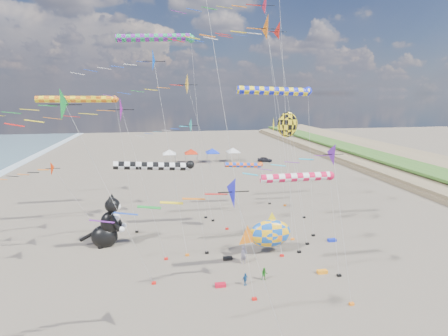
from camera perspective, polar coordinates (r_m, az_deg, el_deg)
The scene contains 30 objects.
ground at distance 26.84m, azimuth 9.42°, elevation -24.40°, with size 260.00×260.00×0.00m, color brown.
delta_kite_0 at distance 43.16m, azimuth 8.29°, elevation 20.78°, with size 12.96×2.26×23.98m.
delta_kite_1 at distance 19.84m, azimuth 1.21°, elevation -4.20°, with size 9.60×1.93×11.65m.
delta_kite_2 at distance 38.61m, azimuth -6.17°, elevation 13.09°, with size 11.89×2.44×18.11m.
delta_kite_3 at distance 24.74m, azimuth 15.48°, elevation 0.83°, with size 8.57×1.80×12.53m.
delta_kite_5 at distance 41.82m, azimuth -6.80°, elevation 6.40°, with size 9.03×1.98×13.13m.
delta_kite_6 at distance 38.34m, azimuth -25.68°, elevation -0.39°, with size 9.06×1.50×9.61m.
delta_kite_7 at distance 28.30m, azimuth -22.99°, elevation 9.24°, with size 11.80×2.54×16.46m.
delta_kite_8 at distance 48.90m, azimuth 6.41°, elevation 24.90°, with size 14.54×2.99×28.54m.
delta_kite_9 at distance 32.53m, azimuth -12.36°, elevation 16.51°, with size 9.20×2.21×19.95m.
delta_kite_10 at distance 32.78m, azimuth 6.41°, elevation 21.08°, with size 11.47×2.38×22.53m.
delta_kite_12 at distance 32.24m, azimuth -17.50°, elevation 8.77°, with size 11.84×2.43×15.83m.
windsock_0 at distance 40.30m, azimuth -22.43°, elevation 10.23°, with size 9.55×0.74×15.67m.
windsock_1 at distance 36.75m, azimuth 8.72°, elevation 12.23°, with size 9.16×0.86×16.57m.
windsock_2 at distance 49.37m, azimuth 3.52°, elevation 0.45°, with size 6.85×0.72×6.36m.
windsock_3 at distance 29.00m, azimuth 12.38°, elevation -1.55°, with size 7.57×0.75×9.63m.
windsock_4 at distance 33.22m, azimuth -10.86°, elevation 0.28°, with size 8.70×0.80×9.66m.
windsock_5 at distance 43.24m, azimuth -10.70°, elevation 20.06°, with size 10.13×0.92×22.58m.
angelfish_kite at distance 37.19m, azimuth 10.03°, elevation 6.82°, with size 3.74×3.02×14.02m.
cat_inflatable at distance 39.18m, azimuth -18.64°, elevation -8.09°, with size 4.16×2.08×5.62m, color black, non-canonical shape.
fish_inflatable at distance 35.97m, azimuth 7.40°, elevation -10.53°, with size 5.88×2.65×4.35m.
person_adult at distance 34.17m, azimuth 3.24°, elevation -14.01°, with size 0.64×0.42×1.75m, color slate.
child_green at distance 31.76m, azimuth 6.62°, elevation -16.82°, with size 0.57×0.44×1.17m, color #22761F.
child_blue at distance 30.95m, azimuth 3.49°, elevation -17.66°, with size 0.64×0.27×1.09m, color #1D5B9C.
kite_bag_0 at distance 40.80m, azimuth 17.21°, elevation -11.19°, with size 0.90×0.44×0.30m, color #1225B8.
kite_bag_1 at distance 34.00m, azimuth 15.74°, elevation -15.98°, with size 0.90×0.44×0.30m, color orange.
kite_bag_2 at distance 35.13m, azimuth 0.60°, elevation -14.54°, with size 0.90×0.44×0.30m, color black.
kite_bag_3 at distance 30.88m, azimuth -0.58°, elevation -18.57°, with size 0.90×0.44×0.30m, color red.
tent_row at distance 81.73m, azimuth -3.65°, elevation 3.08°, with size 19.20×4.20×3.80m.
parked_car at distance 83.22m, azimuth 6.68°, elevation 1.39°, with size 1.38×3.44×1.17m, color #26262D.
Camera 1 is at (-7.72, -20.21, 15.89)m, focal length 28.00 mm.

